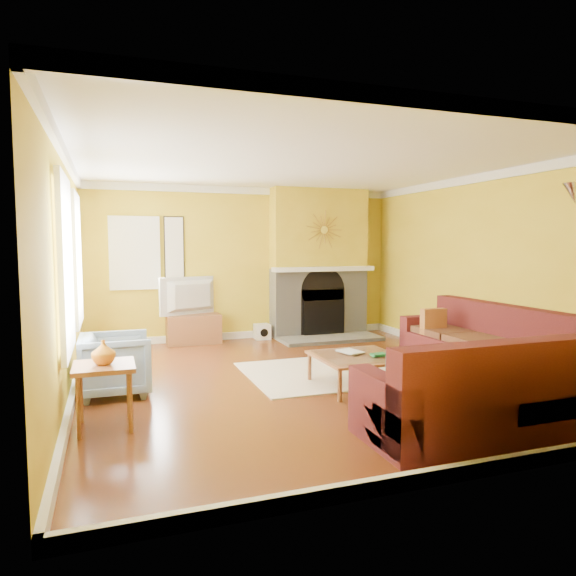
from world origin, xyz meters
name	(u,v)px	position (x,y,z in m)	size (l,w,h in m)	color
floor	(305,379)	(0.00, 0.00, -0.01)	(5.50, 6.00, 0.02)	brown
ceiling	(306,161)	(0.00, 0.00, 2.71)	(5.50, 6.00, 0.02)	white
wall_back	(245,263)	(0.00, 3.01, 1.35)	(5.50, 0.02, 2.70)	gold
wall_front	(464,296)	(0.00, -3.01, 1.35)	(5.50, 0.02, 2.70)	gold
wall_left	(65,277)	(-2.76, 0.00, 1.35)	(0.02, 6.00, 2.70)	gold
wall_right	(487,269)	(2.76, 0.00, 1.35)	(0.02, 6.00, 2.70)	gold
baseboard	(305,374)	(0.00, 0.00, 0.06)	(5.50, 6.00, 0.12)	white
crown_molding	(306,167)	(0.00, 0.00, 2.64)	(5.50, 6.00, 0.12)	white
window_left_near	(76,259)	(-2.72, 1.30, 1.50)	(0.06, 1.22, 1.72)	white
window_left_far	(64,265)	(-2.72, -0.60, 1.50)	(0.06, 1.22, 1.72)	white
window_back	(135,253)	(-1.90, 2.96, 1.55)	(0.82, 0.06, 1.22)	white
wall_art	(174,250)	(-1.25, 2.97, 1.60)	(0.34, 0.04, 1.14)	white
fireplace	(319,263)	(1.35, 2.80, 1.35)	(1.80, 0.40, 2.70)	gray
mantel	(324,269)	(1.35, 2.56, 1.25)	(1.92, 0.22, 0.08)	white
hearth	(331,339)	(1.35, 2.25, 0.03)	(1.80, 0.70, 0.06)	gray
sunburst	(324,230)	(1.35, 2.57, 1.95)	(0.70, 0.04, 0.70)	olive
rug	(337,371)	(0.52, 0.18, 0.01)	(2.40, 1.80, 0.02)	beige
sectional_sofa	(434,352)	(1.23, -0.95, 0.45)	(3.03, 3.50, 0.90)	#571C1E
coffee_table	(358,371)	(0.45, -0.55, 0.19)	(0.98, 0.98, 0.39)	white
media_console	(194,329)	(-0.97, 2.76, 0.25)	(0.90, 0.41, 0.50)	brown
tv	(193,296)	(-0.97, 2.76, 0.82)	(1.12, 0.15, 0.64)	black
subwoofer	(262,331)	(0.25, 2.80, 0.13)	(0.27, 0.27, 0.27)	white
armchair	(116,364)	(-2.27, 0.07, 0.35)	(0.75, 0.77, 0.70)	gray
side_table	(105,396)	(-2.38, -0.99, 0.30)	(0.54, 0.54, 0.60)	brown
vase	(103,352)	(-2.38, -0.99, 0.71)	(0.22, 0.22, 0.23)	orange
book	(343,353)	(0.31, -0.45, 0.40)	(0.22, 0.30, 0.03)	white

